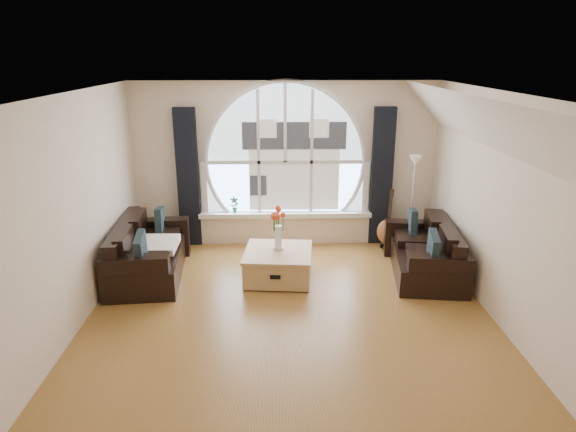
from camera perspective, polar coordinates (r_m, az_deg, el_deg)
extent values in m
cube|color=brown|center=(6.29, 0.22, -11.71)|extent=(5.00, 5.50, 0.01)
cube|color=silver|center=(5.48, 0.25, 13.61)|extent=(5.00, 5.50, 0.01)
cube|color=beige|center=(8.40, -0.33, 5.87)|extent=(5.00, 0.01, 2.70)
cube|color=beige|center=(3.24, 1.73, -15.15)|extent=(5.00, 0.01, 2.70)
cube|color=beige|center=(6.20, -23.55, -0.13)|extent=(0.01, 5.50, 2.70)
cube|color=beige|center=(6.33, 23.49, 0.23)|extent=(0.01, 5.50, 2.70)
cube|color=silver|center=(6.00, 22.05, 9.34)|extent=(0.92, 5.50, 0.72)
cube|color=silver|center=(8.32, -0.33, 7.68)|extent=(2.60, 0.06, 2.15)
cube|color=white|center=(8.52, -0.30, 0.20)|extent=(2.90, 0.22, 0.08)
cube|color=white|center=(8.29, -0.32, 7.64)|extent=(2.76, 0.08, 2.15)
cube|color=silver|center=(8.33, 0.72, 6.82)|extent=(1.70, 0.02, 1.50)
cube|color=black|center=(8.45, -11.25, 4.20)|extent=(0.35, 0.12, 2.30)
cube|color=black|center=(8.51, 10.55, 4.35)|extent=(0.35, 0.12, 2.30)
cube|color=black|center=(7.57, -15.46, -3.71)|extent=(1.04, 1.85, 0.79)
cube|color=black|center=(7.62, 15.17, -3.56)|extent=(1.05, 1.77, 0.74)
cube|color=tan|center=(7.27, -1.12, -5.39)|extent=(1.03, 1.03, 0.46)
cube|color=silver|center=(7.45, -14.52, -3.18)|extent=(0.56, 0.56, 0.10)
cube|color=white|center=(7.14, -1.14, -0.81)|extent=(0.24, 0.24, 0.70)
cube|color=#B2B2B2|center=(8.28, 13.84, 1.22)|extent=(0.24, 0.24, 1.60)
cube|color=brown|center=(8.39, 11.31, -0.31)|extent=(0.43, 0.37, 1.06)
imported|color=#1E6023|center=(8.50, -6.09, 1.28)|extent=(0.17, 0.14, 0.27)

